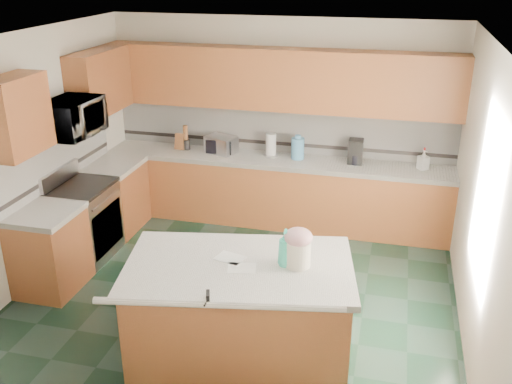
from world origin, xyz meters
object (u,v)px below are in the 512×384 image
(island_base, at_px, (240,312))
(island_top, at_px, (239,268))
(soap_bottle_island, at_px, (285,248))
(coffee_maker, at_px, (356,151))
(toaster_oven, at_px, (221,145))
(knife_block, at_px, (180,142))
(treat_jar, at_px, (298,253))

(island_base, bearing_deg, island_top, -10.74)
(island_top, distance_m, soap_bottle_island, 0.45)
(coffee_maker, bearing_deg, toaster_oven, 179.81)
(soap_bottle_island, relative_size, knife_block, 1.51)
(island_top, relative_size, coffee_maker, 6.32)
(soap_bottle_island, bearing_deg, toaster_oven, 115.40)
(island_base, xyz_separation_m, treat_jar, (0.49, 0.11, 0.61))
(island_base, relative_size, treat_jar, 7.95)
(island_top, distance_m, coffee_maker, 2.99)
(island_base, bearing_deg, toaster_oven, 99.49)
(treat_jar, height_order, coffee_maker, coffee_maker)
(knife_block, bearing_deg, treat_jar, -48.67)
(treat_jar, xyz_separation_m, soap_bottle_island, (-0.10, -0.02, 0.05))
(island_base, distance_m, toaster_oven, 3.11)
(island_top, bearing_deg, treat_jar, 2.22)
(island_top, relative_size, soap_bottle_island, 5.84)
(treat_jar, relative_size, knife_block, 1.05)
(island_top, relative_size, toaster_oven, 5.04)
(island_base, relative_size, coffee_maker, 6.00)
(coffee_maker, bearing_deg, island_top, -105.57)
(island_base, height_order, toaster_oven, toaster_oven)
(knife_block, bearing_deg, island_base, -56.69)
(island_base, distance_m, island_top, 0.46)
(island_base, distance_m, soap_bottle_island, 0.77)
(soap_bottle_island, height_order, knife_block, soap_bottle_island)
(island_top, xyz_separation_m, treat_jar, (0.49, 0.11, 0.15))
(knife_block, xyz_separation_m, toaster_oven, (0.59, 0.00, 0.00))
(island_top, height_order, knife_block, knife_block)
(island_base, bearing_deg, treat_jar, 2.22)
(island_base, xyz_separation_m, knife_block, (-1.64, 2.86, 0.60))
(treat_jar, relative_size, soap_bottle_island, 0.70)
(soap_bottle_island, xyz_separation_m, knife_block, (-2.03, 2.77, -0.06))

